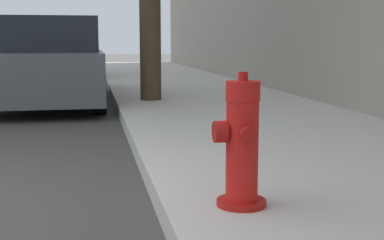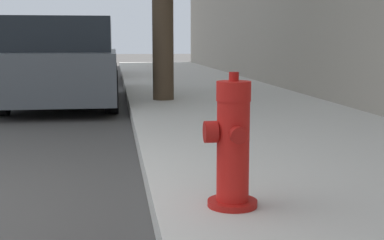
{
  "view_description": "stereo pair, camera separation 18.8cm",
  "coord_description": "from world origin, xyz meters",
  "views": [
    {
      "loc": [
        1.32,
        -3.22,
        1.11
      ],
      "look_at": [
        2.1,
        0.86,
        0.48
      ],
      "focal_mm": 50.0,
      "sensor_mm": 36.0,
      "label": 1
    },
    {
      "loc": [
        1.51,
        -3.25,
        1.11
      ],
      "look_at": [
        2.1,
        0.86,
        0.48
      ],
      "focal_mm": 50.0,
      "sensor_mm": 36.0,
      "label": 2
    }
  ],
  "objects": [
    {
      "name": "parked_car_mid",
      "position": [
        0.47,
        11.64,
        0.65
      ],
      "size": [
        1.81,
        4.17,
        1.33
      ],
      "color": "silver",
      "rests_on": "ground_plane"
    },
    {
      "name": "parked_car_near",
      "position": [
        0.65,
        6.16,
        0.71
      ],
      "size": [
        1.81,
        4.25,
        1.46
      ],
      "color": "#4C5156",
      "rests_on": "ground_plane"
    },
    {
      "name": "sidewalk_slab",
      "position": [
        3.27,
        0.0,
        0.08
      ],
      "size": [
        3.1,
        40.0,
        0.16
      ],
      "color": "beige",
      "rests_on": "ground_plane"
    },
    {
      "name": "fire_hydrant",
      "position": [
        2.16,
        -0.34,
        0.51
      ],
      "size": [
        0.31,
        0.31,
        0.77
      ],
      "color": "#A91511",
      "rests_on": "sidewalk_slab"
    }
  ]
}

